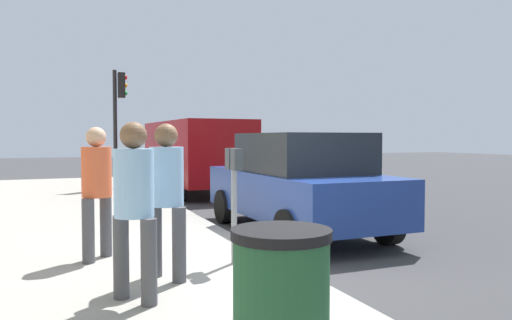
{
  "coord_description": "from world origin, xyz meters",
  "views": [
    {
      "loc": [
        -6.06,
        2.64,
        1.68
      ],
      "look_at": [
        -0.35,
        0.28,
        1.41
      ],
      "focal_mm": 34.52,
      "sensor_mm": 36.0,
      "label": 1
    }
  ],
  "objects_px": {
    "parking_officer": "(97,183)",
    "parking_meter": "(234,181)",
    "traffic_signal": "(118,109)",
    "parked_sedan_near": "(298,183)",
    "pedestrian_bystander": "(134,198)",
    "parked_van_far": "(196,152)",
    "pedestrian_at_meter": "(166,189)",
    "trash_bin": "(281,315)"
  },
  "relations": [
    {
      "from": "parking_officer",
      "to": "parking_meter",
      "type": "bearing_deg",
      "value": 11.66
    },
    {
      "from": "parking_meter",
      "to": "parking_officer",
      "type": "distance_m",
      "value": 1.74
    },
    {
      "from": "traffic_signal",
      "to": "parking_meter",
      "type": "bearing_deg",
      "value": -178.97
    },
    {
      "from": "parking_meter",
      "to": "parked_sedan_near",
      "type": "xyz_separation_m",
      "value": [
        2.09,
        -1.96,
        -0.27
      ]
    },
    {
      "from": "parking_officer",
      "to": "pedestrian_bystander",
      "type": "bearing_deg",
      "value": -44.02
    },
    {
      "from": "parked_van_far",
      "to": "parking_officer",
      "type": "bearing_deg",
      "value": 156.56
    },
    {
      "from": "parking_meter",
      "to": "parked_van_far",
      "type": "distance_m",
      "value": 9.1
    },
    {
      "from": "pedestrian_bystander",
      "to": "parked_van_far",
      "type": "distance_m",
      "value": 10.41
    },
    {
      "from": "pedestrian_at_meter",
      "to": "parking_meter",
      "type": "bearing_deg",
      "value": -9.98
    },
    {
      "from": "parking_meter",
      "to": "pedestrian_at_meter",
      "type": "bearing_deg",
      "value": 111.96
    },
    {
      "from": "parked_sedan_near",
      "to": "trash_bin",
      "type": "relative_size",
      "value": 4.37
    },
    {
      "from": "pedestrian_bystander",
      "to": "pedestrian_at_meter",
      "type": "bearing_deg",
      "value": 19.91
    },
    {
      "from": "parking_meter",
      "to": "parked_van_far",
      "type": "relative_size",
      "value": 0.27
    },
    {
      "from": "parked_sedan_near",
      "to": "traffic_signal",
      "type": "distance_m",
      "value": 8.27
    },
    {
      "from": "traffic_signal",
      "to": "parked_van_far",
      "type": "bearing_deg",
      "value": -115.2
    },
    {
      "from": "pedestrian_at_meter",
      "to": "pedestrian_bystander",
      "type": "relative_size",
      "value": 1.0
    },
    {
      "from": "parking_meter",
      "to": "pedestrian_at_meter",
      "type": "xyz_separation_m",
      "value": [
        -0.37,
        0.91,
        -0.03
      ]
    },
    {
      "from": "pedestrian_bystander",
      "to": "traffic_signal",
      "type": "xyz_separation_m",
      "value": [
        10.88,
        -1.17,
        1.45
      ]
    },
    {
      "from": "parked_sedan_near",
      "to": "parking_officer",
      "type": "bearing_deg",
      "value": 109.83
    },
    {
      "from": "pedestrian_at_meter",
      "to": "traffic_signal",
      "type": "distance_m",
      "value": 10.39
    },
    {
      "from": "pedestrian_bystander",
      "to": "parked_sedan_near",
      "type": "relative_size",
      "value": 0.38
    },
    {
      "from": "parking_officer",
      "to": "traffic_signal",
      "type": "distance_m",
      "value": 9.28
    },
    {
      "from": "parked_sedan_near",
      "to": "traffic_signal",
      "type": "height_order",
      "value": "traffic_signal"
    },
    {
      "from": "pedestrian_at_meter",
      "to": "parked_van_far",
      "type": "height_order",
      "value": "parked_van_far"
    },
    {
      "from": "pedestrian_bystander",
      "to": "parked_sedan_near",
      "type": "xyz_separation_m",
      "value": [
        3.07,
        -3.3,
        -0.23
      ]
    },
    {
      "from": "parking_meter",
      "to": "trash_bin",
      "type": "distance_m",
      "value": 3.22
    },
    {
      "from": "parking_officer",
      "to": "parked_van_far",
      "type": "height_order",
      "value": "parked_van_far"
    },
    {
      "from": "pedestrian_bystander",
      "to": "trash_bin",
      "type": "distance_m",
      "value": 2.2
    },
    {
      "from": "pedestrian_bystander",
      "to": "traffic_signal",
      "type": "distance_m",
      "value": 11.04
    },
    {
      "from": "parked_sedan_near",
      "to": "pedestrian_at_meter",
      "type": "bearing_deg",
      "value": 130.54
    },
    {
      "from": "pedestrian_bystander",
      "to": "trash_bin",
      "type": "height_order",
      "value": "pedestrian_bystander"
    },
    {
      "from": "parking_meter",
      "to": "pedestrian_at_meter",
      "type": "relative_size",
      "value": 0.83
    },
    {
      "from": "parked_van_far",
      "to": "traffic_signal",
      "type": "relative_size",
      "value": 1.46
    },
    {
      "from": "pedestrian_at_meter",
      "to": "parked_sedan_near",
      "type": "relative_size",
      "value": 0.38
    },
    {
      "from": "parked_sedan_near",
      "to": "pedestrian_bystander",
      "type": "bearing_deg",
      "value": 132.92
    },
    {
      "from": "pedestrian_at_meter",
      "to": "parked_sedan_near",
      "type": "height_order",
      "value": "pedestrian_at_meter"
    },
    {
      "from": "parking_meter",
      "to": "parking_officer",
      "type": "bearing_deg",
      "value": 61.7
    },
    {
      "from": "parked_van_far",
      "to": "parking_meter",
      "type": "bearing_deg",
      "value": 167.56
    },
    {
      "from": "pedestrian_bystander",
      "to": "traffic_signal",
      "type": "height_order",
      "value": "traffic_signal"
    },
    {
      "from": "pedestrian_bystander",
      "to": "parking_officer",
      "type": "height_order",
      "value": "pedestrian_bystander"
    },
    {
      "from": "parked_van_far",
      "to": "trash_bin",
      "type": "distance_m",
      "value": 12.3
    },
    {
      "from": "parked_sedan_near",
      "to": "parked_van_far",
      "type": "distance_m",
      "value": 6.81
    }
  ]
}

